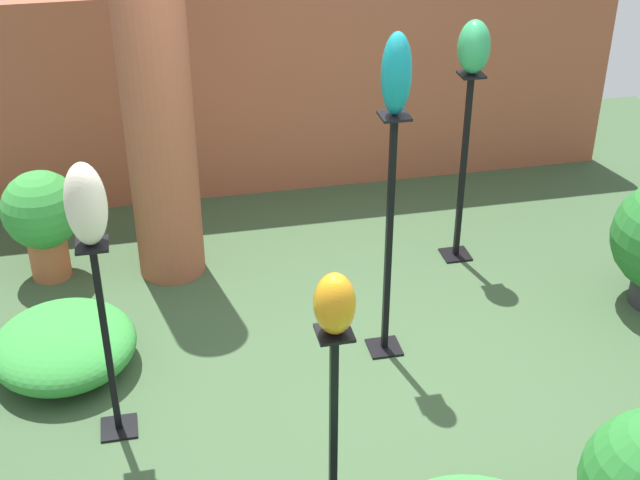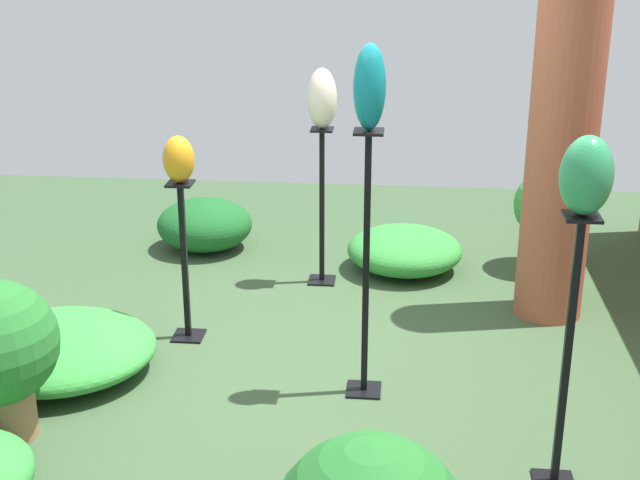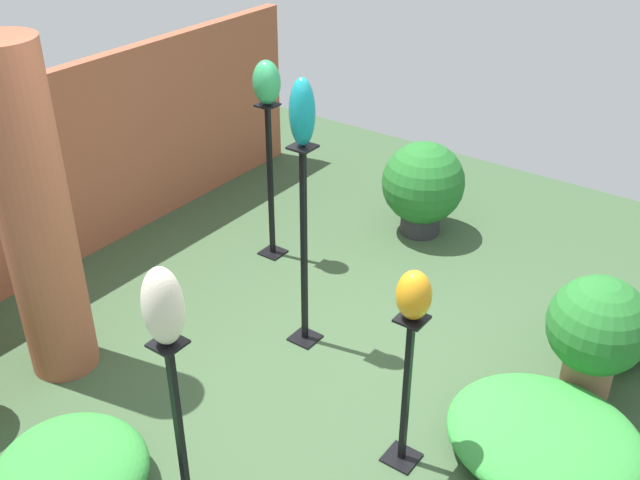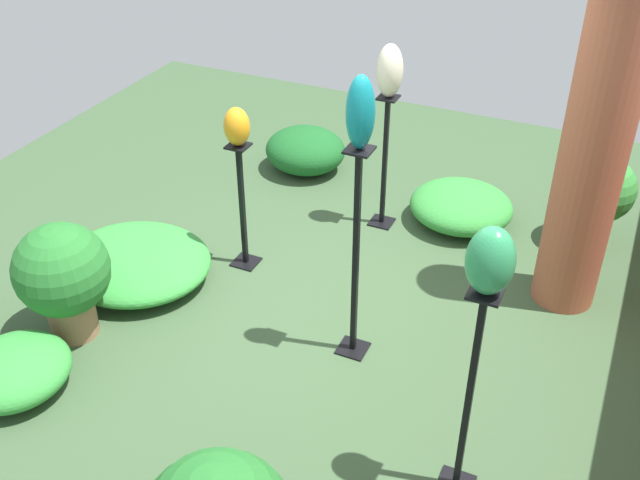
{
  "view_description": "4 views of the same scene",
  "coord_description": "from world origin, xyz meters",
  "px_view_note": "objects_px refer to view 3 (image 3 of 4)",
  "views": [
    {
      "loc": [
        -1.1,
        -3.94,
        3.37
      ],
      "look_at": [
        -0.24,
        0.05,
        1.01
      ],
      "focal_mm": 50.0,
      "sensor_mm": 36.0,
      "label": 1
    },
    {
      "loc": [
        4.84,
        0.53,
        2.63
      ],
      "look_at": [
        0.3,
        0.09,
        0.96
      ],
      "focal_mm": 50.0,
      "sensor_mm": 36.0,
      "label": 2
    },
    {
      "loc": [
        -3.31,
        -2.37,
        3.47
      ],
      "look_at": [
        0.03,
        0.05,
        1.06
      ],
      "focal_mm": 42.0,
      "sensor_mm": 36.0,
      "label": 3
    },
    {
      "loc": [
        3.9,
        1.77,
        3.54
      ],
      "look_at": [
        0.14,
        0.05,
        0.78
      ],
      "focal_mm": 42.0,
      "sensor_mm": 36.0,
      "label": 4
    }
  ],
  "objects_px": {
    "art_vase_amber": "(414,295)",
    "potted_plant_mid_left": "(597,330)",
    "art_vase_teal": "(302,112)",
    "brick_pillar": "(36,219)",
    "art_vase_jade": "(267,82)",
    "pedestal_teal": "(304,256)",
    "art_vase_ivory": "(163,306)",
    "potted_plant_back_center": "(423,185)",
    "pedestal_ivory": "(180,438)",
    "pedestal_amber": "(406,399)",
    "pedestal_jade": "(271,188)"
  },
  "relations": [
    {
      "from": "potted_plant_back_center",
      "to": "pedestal_ivory",
      "type": "bearing_deg",
      "value": -171.85
    },
    {
      "from": "art_vase_ivory",
      "to": "potted_plant_back_center",
      "type": "distance_m",
      "value": 3.71
    },
    {
      "from": "brick_pillar",
      "to": "potted_plant_back_center",
      "type": "relative_size",
      "value": 2.65
    },
    {
      "from": "brick_pillar",
      "to": "art_vase_teal",
      "type": "xyz_separation_m",
      "value": [
        1.22,
        -1.22,
        0.62
      ]
    },
    {
      "from": "art_vase_amber",
      "to": "potted_plant_mid_left",
      "type": "relative_size",
      "value": 0.34
    },
    {
      "from": "pedestal_ivory",
      "to": "potted_plant_back_center",
      "type": "distance_m",
      "value": 3.6
    },
    {
      "from": "art_vase_ivory",
      "to": "potted_plant_back_center",
      "type": "height_order",
      "value": "art_vase_ivory"
    },
    {
      "from": "pedestal_teal",
      "to": "pedestal_jade",
      "type": "distance_m",
      "value": 1.27
    },
    {
      "from": "pedestal_jade",
      "to": "potted_plant_back_center",
      "type": "relative_size",
      "value": 1.58
    },
    {
      "from": "pedestal_amber",
      "to": "art_vase_teal",
      "type": "xyz_separation_m",
      "value": [
        0.6,
        1.19,
        1.3
      ]
    },
    {
      "from": "pedestal_teal",
      "to": "brick_pillar",
      "type": "bearing_deg",
      "value": 134.96
    },
    {
      "from": "pedestal_jade",
      "to": "art_vase_amber",
      "type": "distance_m",
      "value": 2.65
    },
    {
      "from": "brick_pillar",
      "to": "art_vase_ivory",
      "type": "relative_size",
      "value": 5.4
    },
    {
      "from": "art_vase_teal",
      "to": "potted_plant_mid_left",
      "type": "xyz_separation_m",
      "value": [
        0.66,
        -1.88,
        -1.28
      ]
    },
    {
      "from": "pedestal_teal",
      "to": "art_vase_ivory",
      "type": "distance_m",
      "value": 1.81
    },
    {
      "from": "pedestal_teal",
      "to": "pedestal_ivory",
      "type": "xyz_separation_m",
      "value": [
        -1.63,
        -0.4,
        -0.18
      ]
    },
    {
      "from": "pedestal_amber",
      "to": "potted_plant_mid_left",
      "type": "relative_size",
      "value": 1.21
    },
    {
      "from": "pedestal_jade",
      "to": "pedestal_ivory",
      "type": "bearing_deg",
      "value": -150.69
    },
    {
      "from": "art_vase_jade",
      "to": "potted_plant_back_center",
      "type": "xyz_separation_m",
      "value": [
        1.11,
        -0.86,
        -1.09
      ]
    },
    {
      "from": "pedestal_teal",
      "to": "pedestal_ivory",
      "type": "relative_size",
      "value": 1.31
    },
    {
      "from": "brick_pillar",
      "to": "pedestal_teal",
      "type": "bearing_deg",
      "value": -45.04
    },
    {
      "from": "pedestal_teal",
      "to": "potted_plant_mid_left",
      "type": "height_order",
      "value": "pedestal_teal"
    },
    {
      "from": "potted_plant_mid_left",
      "to": "art_vase_teal",
      "type": "bearing_deg",
      "value": 109.31
    },
    {
      "from": "pedestal_teal",
      "to": "pedestal_amber",
      "type": "distance_m",
      "value": 1.36
    },
    {
      "from": "pedestal_amber",
      "to": "art_vase_jade",
      "type": "bearing_deg",
      "value": 56.78
    },
    {
      "from": "brick_pillar",
      "to": "art_vase_jade",
      "type": "distance_m",
      "value": 2.09
    },
    {
      "from": "pedestal_amber",
      "to": "art_vase_teal",
      "type": "relative_size",
      "value": 2.34
    },
    {
      "from": "potted_plant_back_center",
      "to": "art_vase_jade",
      "type": "bearing_deg",
      "value": 142.15
    },
    {
      "from": "potted_plant_mid_left",
      "to": "brick_pillar",
      "type": "bearing_deg",
      "value": 121.21
    },
    {
      "from": "art_vase_amber",
      "to": "potted_plant_mid_left",
      "type": "xyz_separation_m",
      "value": [
        1.26,
        -0.69,
        -0.7
      ]
    },
    {
      "from": "pedestal_amber",
      "to": "art_vase_ivory",
      "type": "distance_m",
      "value": 1.59
    },
    {
      "from": "art_vase_amber",
      "to": "art_vase_ivory",
      "type": "xyz_separation_m",
      "value": [
        -1.03,
        0.79,
        0.19
      ]
    },
    {
      "from": "art_vase_ivory",
      "to": "pedestal_amber",
      "type": "bearing_deg",
      "value": -37.48
    },
    {
      "from": "pedestal_teal",
      "to": "art_vase_jade",
      "type": "bearing_deg",
      "value": 50.02
    },
    {
      "from": "pedestal_teal",
      "to": "pedestal_amber",
      "type": "height_order",
      "value": "pedestal_teal"
    },
    {
      "from": "art_vase_teal",
      "to": "art_vase_amber",
      "type": "distance_m",
      "value": 1.45
    },
    {
      "from": "pedestal_amber",
      "to": "potted_plant_mid_left",
      "type": "xyz_separation_m",
      "value": [
        1.26,
        -0.69,
        0.03
      ]
    },
    {
      "from": "art_vase_amber",
      "to": "potted_plant_mid_left",
      "type": "bearing_deg",
      "value": -28.73
    },
    {
      "from": "pedestal_ivory",
      "to": "pedestal_amber",
      "type": "bearing_deg",
      "value": -37.48
    },
    {
      "from": "pedestal_teal",
      "to": "pedestal_ivory",
      "type": "distance_m",
      "value": 1.69
    },
    {
      "from": "brick_pillar",
      "to": "art_vase_amber",
      "type": "height_order",
      "value": "brick_pillar"
    },
    {
      "from": "pedestal_ivory",
      "to": "art_vase_teal",
      "type": "height_order",
      "value": "art_vase_teal"
    },
    {
      "from": "pedestal_ivory",
      "to": "art_vase_ivory",
      "type": "height_order",
      "value": "art_vase_ivory"
    },
    {
      "from": "art_vase_teal",
      "to": "art_vase_amber",
      "type": "height_order",
      "value": "art_vase_teal"
    },
    {
      "from": "art_vase_ivory",
      "to": "potted_plant_back_center",
      "type": "relative_size",
      "value": 0.49
    },
    {
      "from": "pedestal_jade",
      "to": "potted_plant_mid_left",
      "type": "distance_m",
      "value": 2.86
    },
    {
      "from": "potted_plant_mid_left",
      "to": "potted_plant_back_center",
      "type": "height_order",
      "value": "potted_plant_mid_left"
    },
    {
      "from": "art_vase_jade",
      "to": "potted_plant_mid_left",
      "type": "height_order",
      "value": "art_vase_jade"
    },
    {
      "from": "brick_pillar",
      "to": "art_vase_amber",
      "type": "relative_size",
      "value": 7.89
    },
    {
      "from": "art_vase_ivory",
      "to": "potted_plant_mid_left",
      "type": "height_order",
      "value": "art_vase_ivory"
    }
  ]
}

